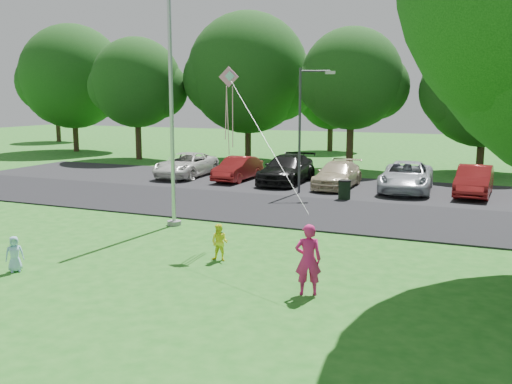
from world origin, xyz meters
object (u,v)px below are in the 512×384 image
at_px(child_yellow, 220,242).
at_px(kite, 230,93).
at_px(child_blue, 15,254).
at_px(street_lamp, 305,119).
at_px(flagpole, 171,108).
at_px(woman, 308,260).
at_px(trash_can, 344,190).

relative_size(child_yellow, kite, 0.26).
bearing_deg(child_yellow, child_blue, -148.45).
bearing_deg(street_lamp, child_yellow, -107.03).
xyz_separation_m(flagpole, child_yellow, (3.51, -3.35, -3.64)).
bearing_deg(child_blue, woman, -39.49).
height_order(street_lamp, kite, street_lamp).
height_order(street_lamp, woman, street_lamp).
height_order(flagpole, woman, flagpole).
relative_size(street_lamp, child_blue, 6.13).
relative_size(flagpole, kite, 2.49).
height_order(child_blue, kite, kite).
distance_m(street_lamp, child_blue, 15.09).
distance_m(woman, child_yellow, 3.56).
height_order(child_yellow, child_blue, child_yellow).
distance_m(flagpole, child_blue, 7.43).
bearing_deg(flagpole, street_lamp, 74.82).
relative_size(flagpole, street_lamp, 1.71).
bearing_deg(kite, trash_can, 71.54).
relative_size(street_lamp, kite, 1.46).
xyz_separation_m(woman, child_yellow, (-3.13, 1.66, -0.32)).
distance_m(trash_can, child_blue, 14.58).
bearing_deg(trash_can, street_lamp, 158.32).
bearing_deg(trash_can, child_blue, -111.51).
xyz_separation_m(street_lamp, kite, (0.84, -9.66, 1.14)).
bearing_deg(woman, trash_can, -101.41).
bearing_deg(kite, woman, -53.22).
distance_m(trash_can, woman, 12.43).
xyz_separation_m(street_lamp, trash_can, (2.17, -0.86, -3.05)).
bearing_deg(street_lamp, kite, -108.69).
bearing_deg(street_lamp, flagpole, -128.83).
relative_size(trash_can, child_blue, 0.95).
bearing_deg(woman, street_lamp, -93.18).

